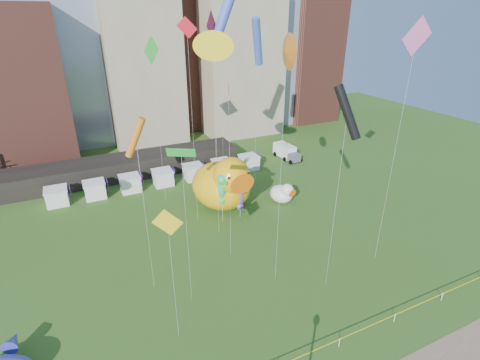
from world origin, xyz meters
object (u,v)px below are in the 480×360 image
small_duck (283,193)px  box_truck (286,152)px  big_duck (223,183)px  seahorse_green (222,187)px  seahorse_purple (240,193)px

small_duck → box_truck: (9.67, 14.52, -0.16)m
big_duck → box_truck: big_duck is taller
big_duck → seahorse_green: size_ratio=1.65×
seahorse_purple → big_duck: bearing=94.1°
small_duck → big_duck: bearing=152.4°
small_duck → seahorse_purple: size_ratio=0.84×
seahorse_purple → small_duck: bearing=-1.7°
box_truck → seahorse_green: bearing=-145.6°
big_duck → small_duck: bearing=-21.3°
big_duck → seahorse_green: big_duck is taller
seahorse_green → seahorse_purple: bearing=-1.0°
big_duck → seahorse_purple: 3.51m
box_truck → seahorse_purple: bearing=-141.5°
small_duck → box_truck: bearing=43.4°
seahorse_green → seahorse_purple: 2.80m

